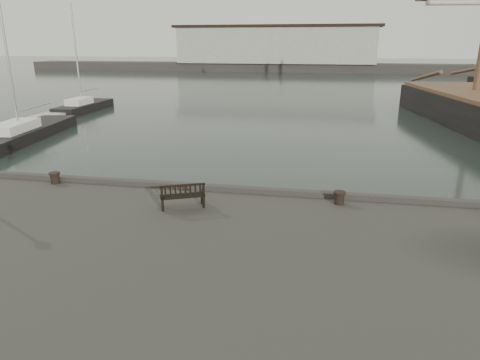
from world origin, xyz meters
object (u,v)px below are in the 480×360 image
object	(u,v)px
bench	(183,200)
yacht_c	(25,136)
yacht_d	(85,109)
bollard_left	(55,178)
bollard_right	(339,198)

from	to	relation	value
bench	yacht_c	world-z (taller)	yacht_c
yacht_d	bollard_left	bearing A→B (deg)	-62.73
bench	yacht_c	size ratio (longest dim) A/B	0.10
bench	bollard_right	bearing A→B (deg)	-9.69
bollard_left	bollard_right	bearing A→B (deg)	-1.19
bollard_right	yacht_c	world-z (taller)	yacht_c
yacht_c	bollard_left	bearing A→B (deg)	-57.26
bench	bollard_right	world-z (taller)	bench
bollard_right	yacht_d	bearing A→B (deg)	132.80
yacht_d	bench	bearing A→B (deg)	-55.76
bollard_left	yacht_d	bearing A→B (deg)	118.27
yacht_c	yacht_d	distance (m)	13.08
bench	yacht_d	distance (m)	33.28
bench	yacht_c	bearing A→B (deg)	114.70
bench	bollard_right	size ratio (longest dim) A/B	3.49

